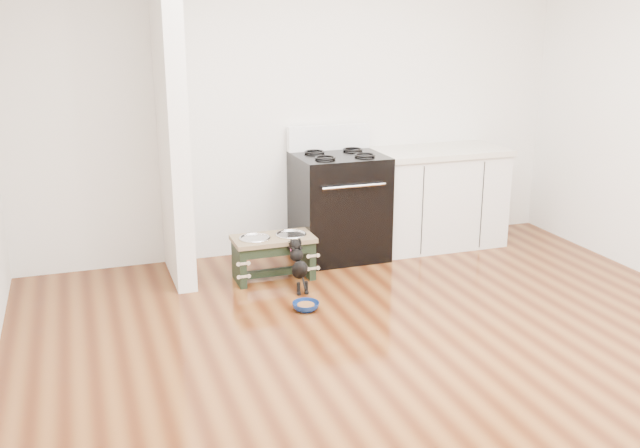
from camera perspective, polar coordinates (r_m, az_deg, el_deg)
The scene contains 8 objects.
ground at distance 4.52m, azimuth 8.31°, elevation -11.24°, with size 5.00×5.00×0.00m, color #441D0C.
room_shell at distance 4.04m, azimuth 9.26°, elevation 9.60°, with size 5.00×5.00×5.00m.
partition_wall at distance 5.72m, azimuth -11.83°, elevation 8.68°, with size 0.15×0.80×2.70m, color silver.
oven_range at distance 6.29m, azimuth 1.52°, elevation 1.59°, with size 0.76×0.69×1.14m.
cabinet_run at distance 6.71m, azimuth 9.32°, elevation 2.10°, with size 1.24×0.64×0.91m.
dog_feeder at distance 5.80m, azimuth -3.74°, elevation -2.02°, with size 0.66×0.35×0.37m.
puppy at distance 5.57m, azimuth -1.74°, elevation -3.18°, with size 0.12×0.34×0.40m.
floor_bowl at distance 5.25m, azimuth -1.14°, elevation -6.60°, with size 0.22×0.22×0.06m.
Camera 1 is at (-1.91, -3.53, 2.08)m, focal length 40.00 mm.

